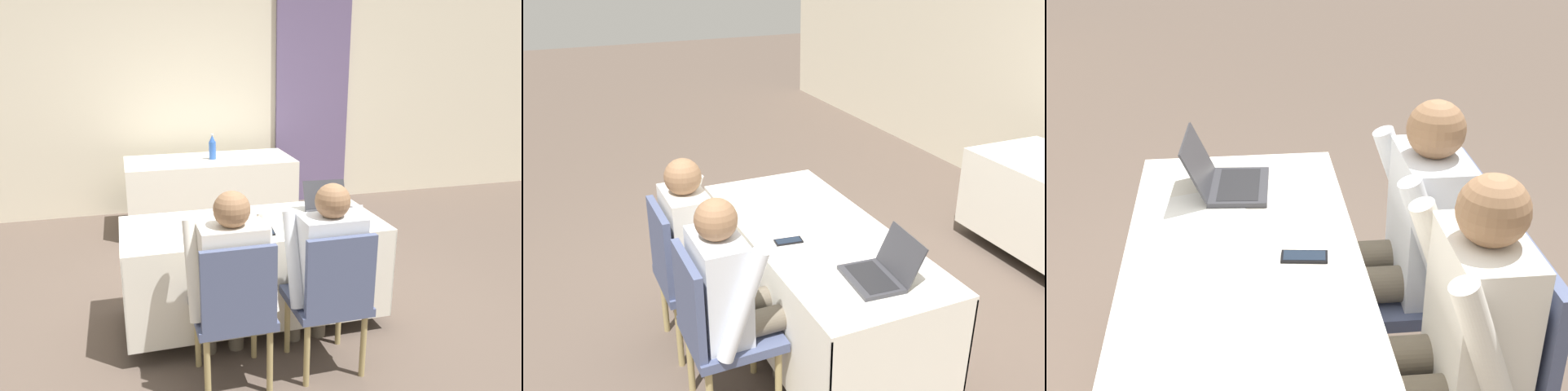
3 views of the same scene
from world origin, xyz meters
TOP-DOWN VIEW (x-y plane):
  - ground_plane at (0.00, 0.00)m, footprint 24.00×24.00m
  - conference_table_near at (0.00, 0.00)m, footprint 1.75×0.76m
  - laptop at (0.57, 0.04)m, footprint 0.33×0.33m
  - cell_phone at (0.05, -0.20)m, footprint 0.09×0.16m
  - paper_beside_laptop at (0.44, 0.15)m, footprint 0.29×0.34m
  - paper_centre_table at (0.01, 0.17)m, footprint 0.30×0.35m
  - chair_near_left at (-0.29, -0.69)m, footprint 0.44×0.44m
  - chair_near_right at (0.29, -0.69)m, footprint 0.44×0.44m
  - person_checkered_shirt at (-0.29, -0.58)m, footprint 0.50×0.52m
  - person_white_shirt at (0.29, -0.58)m, footprint 0.50×0.52m

SIDE VIEW (x-z plane):
  - ground_plane at x=0.00m, z-range 0.00..0.00m
  - chair_near_left at x=-0.29m, z-range 0.05..0.96m
  - chair_near_right at x=0.29m, z-range 0.05..0.96m
  - conference_table_near at x=0.00m, z-range 0.19..0.93m
  - person_checkered_shirt at x=-0.29m, z-range 0.08..1.25m
  - person_white_shirt at x=0.29m, z-range 0.08..1.25m
  - paper_beside_laptop at x=0.44m, z-range 0.74..0.74m
  - paper_centre_table at x=0.01m, z-range 0.74..0.74m
  - cell_phone at x=0.05m, z-range 0.74..0.75m
  - laptop at x=0.57m, z-range 0.68..0.89m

